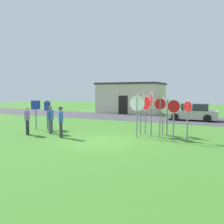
# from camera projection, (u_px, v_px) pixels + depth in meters

# --- Properties ---
(ground_plane) EXTENTS (80.00, 80.00, 0.00)m
(ground_plane) POSITION_uv_depth(u_px,v_px,m) (101.00, 142.00, 12.04)
(ground_plane) COLOR #3D7528
(street_asphalt) EXTENTS (60.00, 6.40, 0.01)m
(street_asphalt) POSITION_uv_depth(u_px,v_px,m) (156.00, 118.00, 22.32)
(street_asphalt) COLOR #424247
(street_asphalt) RESTS_ON ground
(building_background) EXTENTS (7.56, 5.58, 3.62)m
(building_background) POSITION_uv_depth(u_px,v_px,m) (131.00, 98.00, 28.84)
(building_background) COLOR beige
(building_background) RESTS_ON ground
(parked_car_on_street) EXTENTS (4.33, 2.08, 1.51)m
(parked_car_on_street) POSITION_uv_depth(u_px,v_px,m) (193.00, 113.00, 20.83)
(parked_car_on_street) COLOR #B7B2A3
(parked_car_on_street) RESTS_ON ground
(stop_sign_center_cluster) EXTENTS (0.36, 0.55, 2.25)m
(stop_sign_center_cluster) POSITION_uv_depth(u_px,v_px,m) (163.00, 110.00, 13.96)
(stop_sign_center_cluster) COLOR slate
(stop_sign_center_cluster) RESTS_ON ground
(stop_sign_leaning_left) EXTENTS (0.88, 0.21, 2.19)m
(stop_sign_leaning_left) POSITION_uv_depth(u_px,v_px,m) (167.00, 110.00, 13.42)
(stop_sign_leaning_left) COLOR slate
(stop_sign_leaning_left) RESTS_ON ground
(stop_sign_rear_left) EXTENTS (0.74, 0.61, 2.34)m
(stop_sign_rear_left) POSITION_uv_depth(u_px,v_px,m) (146.00, 107.00, 14.18)
(stop_sign_rear_left) COLOR slate
(stop_sign_rear_left) RESTS_ON ground
(stop_sign_rear_right) EXTENTS (0.35, 0.57, 2.53)m
(stop_sign_rear_right) POSITION_uv_depth(u_px,v_px,m) (141.00, 107.00, 13.82)
(stop_sign_rear_right) COLOR slate
(stop_sign_rear_right) RESTS_ON ground
(stop_sign_leaning_right) EXTENTS (0.48, 0.41, 2.14)m
(stop_sign_leaning_right) POSITION_uv_depth(u_px,v_px,m) (188.00, 114.00, 11.90)
(stop_sign_leaning_right) COLOR slate
(stop_sign_leaning_right) RESTS_ON ground
(stop_sign_far_back) EXTENTS (0.87, 0.11, 2.36)m
(stop_sign_far_back) POSITION_uv_depth(u_px,v_px,m) (137.00, 109.00, 13.06)
(stop_sign_far_back) COLOR slate
(stop_sign_far_back) RESTS_ON ground
(stop_sign_low_front) EXTENTS (0.37, 0.77, 2.53)m
(stop_sign_low_front) POSITION_uv_depth(u_px,v_px,m) (151.00, 106.00, 13.18)
(stop_sign_low_front) COLOR slate
(stop_sign_low_front) RESTS_ON ground
(stop_sign_nearest) EXTENTS (0.69, 0.15, 2.18)m
(stop_sign_nearest) POSITION_uv_depth(u_px,v_px,m) (174.00, 114.00, 11.80)
(stop_sign_nearest) COLOR slate
(stop_sign_nearest) RESTS_ON ground
(stop_sign_tallest) EXTENTS (0.63, 0.22, 2.23)m
(stop_sign_tallest) POSITION_uv_depth(u_px,v_px,m) (160.00, 111.00, 12.80)
(stop_sign_tallest) COLOR slate
(stop_sign_tallest) RESTS_ON ground
(person_in_teal) EXTENTS (0.26, 0.57, 1.69)m
(person_in_teal) POSITION_uv_depth(u_px,v_px,m) (51.00, 118.00, 14.29)
(person_in_teal) COLOR #4C5670
(person_in_teal) RESTS_ON ground
(person_on_left) EXTENTS (0.37, 0.51, 1.69)m
(person_on_left) POSITION_uv_depth(u_px,v_px,m) (27.00, 119.00, 13.87)
(person_on_left) COLOR #2D2D33
(person_on_left) RESTS_ON ground
(person_in_blue) EXTENTS (0.44, 0.42, 1.74)m
(person_in_blue) POSITION_uv_depth(u_px,v_px,m) (61.00, 120.00, 13.02)
(person_in_blue) COLOR #2D2D33
(person_in_blue) RESTS_ON ground
(info_panel_leftmost) EXTENTS (0.06, 0.60, 1.91)m
(info_panel_leftmost) POSITION_uv_depth(u_px,v_px,m) (47.00, 110.00, 15.72)
(info_panel_leftmost) COLOR #4C4C51
(info_panel_leftmost) RESTS_ON ground
(info_panel_middle) EXTENTS (0.41, 0.47, 1.98)m
(info_panel_middle) POSITION_uv_depth(u_px,v_px,m) (36.00, 110.00, 15.75)
(info_panel_middle) COLOR #4C4C51
(info_panel_middle) RESTS_ON ground
(info_panel_rightmost) EXTENTS (0.51, 0.36, 1.97)m
(info_panel_rightmost) POSITION_uv_depth(u_px,v_px,m) (47.00, 109.00, 16.29)
(info_panel_rightmost) COLOR #4C4C51
(info_panel_rightmost) RESTS_ON ground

